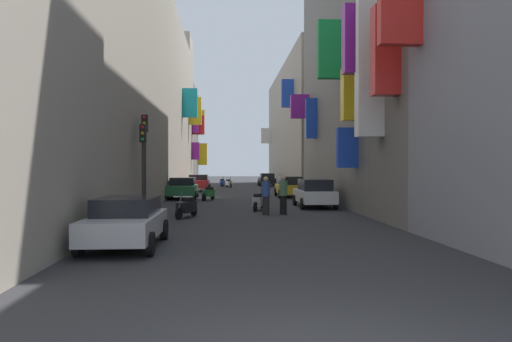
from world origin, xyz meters
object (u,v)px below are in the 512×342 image
at_px(parked_car_white, 314,193).
at_px(traffic_light_far_corner, 145,148).
at_px(parked_car_red, 199,182).
at_px(traffic_light_near_corner, 143,154).
at_px(pedestrian_crossing, 266,196).
at_px(parked_car_yellow, 290,186).
at_px(parked_car_silver, 126,221).
at_px(parked_car_black, 267,179).
at_px(parked_car_green, 183,188).
at_px(scooter_black, 187,207).
at_px(scooter_green, 208,193).
at_px(pedestrian_near_left, 283,195).
at_px(scooter_blue, 222,182).
at_px(scooter_silver, 259,201).
at_px(scooter_white, 229,183).

xyz_separation_m(parked_car_white, traffic_light_far_corner, (-8.28, -4.16, 2.23)).
bearing_deg(parked_car_red, traffic_light_near_corner, -92.62).
height_order(parked_car_white, pedestrian_crossing, pedestrian_crossing).
height_order(parked_car_yellow, parked_car_silver, parked_car_yellow).
bearing_deg(parked_car_black, parked_car_green, -110.46).
bearing_deg(pedestrian_crossing, scooter_black, -165.29).
height_order(scooter_black, traffic_light_far_corner, traffic_light_far_corner).
bearing_deg(traffic_light_near_corner, scooter_green, 77.44).
bearing_deg(parked_car_silver, parked_car_yellow, 69.98).
distance_m(parked_car_yellow, parked_car_red, 11.37).
relative_size(parked_car_red, traffic_light_near_corner, 1.02).
bearing_deg(pedestrian_crossing, parked_car_black, 84.79).
bearing_deg(parked_car_yellow, pedestrian_near_left, -99.34).
bearing_deg(parked_car_green, scooter_blue, 82.25).
bearing_deg(scooter_blue, pedestrian_crossing, -85.74).
bearing_deg(scooter_silver, parked_car_red, 102.39).
xyz_separation_m(parked_car_silver, scooter_blue, (2.32, 37.61, -0.26)).
distance_m(scooter_blue, traffic_light_far_corner, 30.36).
height_order(scooter_silver, traffic_light_far_corner, traffic_light_far_corner).
xyz_separation_m(parked_car_silver, scooter_white, (3.01, 35.33, -0.26)).
distance_m(scooter_silver, pedestrian_near_left, 2.25).
bearing_deg(parked_car_silver, parked_car_white, 57.41).
bearing_deg(scooter_white, scooter_silver, -86.92).
relative_size(parked_car_white, pedestrian_near_left, 2.23).
bearing_deg(parked_car_yellow, scooter_black, -115.93).
bearing_deg(parked_car_green, parked_car_red, 87.28).
bearing_deg(scooter_green, scooter_white, 85.43).
relative_size(parked_car_yellow, scooter_green, 2.21).
bearing_deg(traffic_light_far_corner, parked_car_green, 87.03).
relative_size(parked_car_silver, traffic_light_near_corner, 0.98).
height_order(parked_car_black, scooter_black, parked_car_black).
distance_m(parked_car_red, scooter_black, 21.82).
bearing_deg(parked_car_red, scooter_black, -87.95).
height_order(parked_car_red, scooter_blue, parked_car_red).
bearing_deg(scooter_black, scooter_white, 85.97).
distance_m(scooter_white, pedestrian_crossing, 27.33).
height_order(parked_car_yellow, traffic_light_far_corner, traffic_light_far_corner).
xyz_separation_m(parked_car_black, parked_car_white, (0.10, -27.50, 0.03)).
relative_size(parked_car_silver, scooter_black, 2.21).
distance_m(parked_car_red, parked_car_green, 10.12).
xyz_separation_m(scooter_green, pedestrian_crossing, (2.95, -9.23, 0.41)).
distance_m(parked_car_white, pedestrian_crossing, 4.67).
relative_size(scooter_white, scooter_black, 0.98).
bearing_deg(traffic_light_far_corner, pedestrian_near_left, 6.35).
relative_size(scooter_green, traffic_light_far_corner, 0.40).
height_order(parked_car_white, traffic_light_far_corner, traffic_light_far_corner).
xyz_separation_m(parked_car_black, parked_car_silver, (-7.36, -39.17, -0.04)).
bearing_deg(traffic_light_far_corner, parked_car_red, 87.15).
xyz_separation_m(scooter_white, scooter_blue, (-0.69, 2.28, 0.00)).
relative_size(parked_car_white, scooter_green, 2.27).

